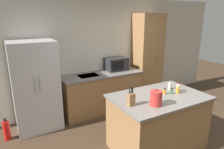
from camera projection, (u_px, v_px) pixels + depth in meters
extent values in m
cube|color=beige|center=(101.00, 54.00, 4.83)|extent=(7.20, 0.06, 2.60)
cube|color=#B7BABC|center=(35.00, 86.00, 3.87)|extent=(0.83, 0.71, 1.75)
cylinder|color=silver|center=(36.00, 85.00, 3.50)|extent=(0.02, 0.02, 0.30)
cylinder|color=silver|center=(40.00, 84.00, 3.54)|extent=(0.02, 0.02, 0.30)
cube|color=olive|center=(102.00, 93.00, 4.71)|extent=(1.85, 0.63, 0.88)
cube|color=slate|center=(102.00, 74.00, 4.58)|extent=(1.89, 0.67, 0.03)
cube|color=#9EA0A3|center=(88.00, 76.00, 4.43)|extent=(0.44, 0.34, 0.01)
cube|color=olive|center=(147.00, 58.00, 5.19)|extent=(0.69, 0.53, 2.26)
sphere|color=black|center=(152.00, 59.00, 4.91)|extent=(0.02, 0.02, 0.02)
sphere|color=black|center=(157.00, 58.00, 4.98)|extent=(0.02, 0.02, 0.02)
cube|color=olive|center=(157.00, 123.00, 3.35)|extent=(1.46, 0.94, 0.91)
cube|color=slate|center=(159.00, 97.00, 3.22)|extent=(1.52, 1.00, 0.03)
cube|color=#232326|center=(116.00, 64.00, 4.84)|extent=(0.51, 0.37, 0.30)
cube|color=black|center=(118.00, 66.00, 4.65)|extent=(0.31, 0.01, 0.21)
cube|color=olive|center=(131.00, 99.00, 2.85)|extent=(0.10, 0.09, 0.18)
cylinder|color=black|center=(130.00, 91.00, 2.80)|extent=(0.02, 0.02, 0.08)
cylinder|color=black|center=(131.00, 90.00, 2.80)|extent=(0.02, 0.02, 0.10)
cylinder|color=black|center=(133.00, 90.00, 2.82)|extent=(0.02, 0.02, 0.09)
cylinder|color=#337033|center=(171.00, 92.00, 3.29)|extent=(0.04, 0.04, 0.08)
cylinder|color=black|center=(172.00, 89.00, 3.27)|extent=(0.03, 0.03, 0.02)
cylinder|color=orange|center=(178.00, 90.00, 3.30)|extent=(0.05, 0.05, 0.13)
cylinder|color=silver|center=(178.00, 85.00, 3.28)|extent=(0.04, 0.04, 0.03)
cylinder|color=orange|center=(165.00, 92.00, 3.28)|extent=(0.05, 0.05, 0.08)
cylinder|color=black|center=(165.00, 89.00, 3.27)|extent=(0.04, 0.04, 0.02)
cylinder|color=beige|center=(169.00, 86.00, 3.50)|extent=(0.05, 0.05, 0.10)
cylinder|color=silver|center=(170.00, 83.00, 3.49)|extent=(0.03, 0.03, 0.02)
cylinder|color=beige|center=(178.00, 88.00, 3.39)|extent=(0.06, 0.06, 0.12)
cylinder|color=red|center=(178.00, 84.00, 3.37)|extent=(0.04, 0.04, 0.03)
cylinder|color=#B72D28|center=(156.00, 98.00, 2.85)|extent=(0.17, 0.17, 0.22)
sphere|color=#262628|center=(157.00, 90.00, 2.81)|extent=(0.02, 0.02, 0.02)
cylinder|color=red|center=(7.00, 130.00, 3.63)|extent=(0.11, 0.11, 0.37)
cylinder|color=black|center=(5.00, 120.00, 3.56)|extent=(0.05, 0.05, 0.06)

